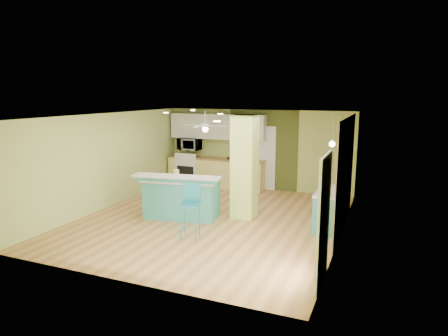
{
  "coord_description": "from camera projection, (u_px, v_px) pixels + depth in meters",
  "views": [
    {
      "loc": [
        3.83,
        -8.44,
        3.01
      ],
      "look_at": [
        0.15,
        0.4,
        1.21
      ],
      "focal_mm": 32.0,
      "sensor_mm": 36.0,
      "label": 1
    }
  ],
  "objects": [
    {
      "name": "floor",
      "position": [
        212.0,
        220.0,
        9.66
      ],
      "size": [
        6.0,
        7.0,
        0.01
      ],
      "primitive_type": "cube",
      "color": "#A56C39",
      "rests_on": "ground"
    },
    {
      "name": "ceiling",
      "position": [
        211.0,
        115.0,
        9.19
      ],
      "size": [
        6.0,
        7.0,
        0.01
      ],
      "primitive_type": "cube",
      "color": "white",
      "rests_on": "wall_back"
    },
    {
      "name": "wall_back",
      "position": [
        257.0,
        150.0,
        12.61
      ],
      "size": [
        6.0,
        0.01,
        2.5
      ],
      "primitive_type": "cube",
      "color": "#B5C167",
      "rests_on": "floor"
    },
    {
      "name": "wall_front",
      "position": [
        119.0,
        207.0,
        6.25
      ],
      "size": [
        6.0,
        0.01,
        2.5
      ],
      "primitive_type": "cube",
      "color": "#B5C167",
      "rests_on": "floor"
    },
    {
      "name": "wall_left",
      "position": [
        108.0,
        161.0,
        10.56
      ],
      "size": [
        0.01,
        7.0,
        2.5
      ],
      "primitive_type": "cube",
      "color": "#B5C167",
      "rests_on": "floor"
    },
    {
      "name": "wall_right",
      "position": [
        343.0,
        179.0,
        8.29
      ],
      "size": [
        0.01,
        7.0,
        2.5
      ],
      "primitive_type": "cube",
      "color": "#B5C167",
      "rests_on": "floor"
    },
    {
      "name": "wood_panel",
      "position": [
        345.0,
        174.0,
        8.84
      ],
      "size": [
        0.02,
        3.4,
        2.5
      ],
      "primitive_type": "cube",
      "color": "#84664B",
      "rests_on": "floor"
    },
    {
      "name": "olive_accent",
      "position": [
        263.0,
        150.0,
        12.52
      ],
      "size": [
        2.2,
        0.02,
        2.5
      ],
      "primitive_type": "cube",
      "color": "#474F1F",
      "rests_on": "floor"
    },
    {
      "name": "interior_door",
      "position": [
        263.0,
        158.0,
        12.54
      ],
      "size": [
        0.82,
        0.05,
        2.0
      ],
      "primitive_type": "cube",
      "color": "white",
      "rests_on": "floor"
    },
    {
      "name": "french_door",
      "position": [
        324.0,
        220.0,
        6.26
      ],
      "size": [
        0.04,
        1.08,
        2.1
      ],
      "primitive_type": "cube",
      "color": "silver",
      "rests_on": "floor"
    },
    {
      "name": "column",
      "position": [
        245.0,
        167.0,
        9.63
      ],
      "size": [
        0.55,
        0.55,
        2.5
      ],
      "primitive_type": "cube",
      "color": "#D0E56A",
      "rests_on": "floor"
    },
    {
      "name": "kitchen_run",
      "position": [
        216.0,
        172.0,
        12.96
      ],
      "size": [
        3.25,
        0.63,
        0.94
      ],
      "color": "#EADF7A",
      "rests_on": "floor"
    },
    {
      "name": "stove",
      "position": [
        190.0,
        171.0,
        13.32
      ],
      "size": [
        0.76,
        0.66,
        1.08
      ],
      "color": "white",
      "rests_on": "floor"
    },
    {
      "name": "upper_cabinets",
      "position": [
        217.0,
        127.0,
        12.8
      ],
      "size": [
        3.2,
        0.34,
        0.8
      ],
      "primitive_type": "cube",
      "color": "silver",
      "rests_on": "wall_back"
    },
    {
      "name": "microwave",
      "position": [
        189.0,
        144.0,
        13.16
      ],
      "size": [
        0.7,
        0.48,
        0.39
      ],
      "primitive_type": "imported",
      "color": "silver",
      "rests_on": "wall_back"
    },
    {
      "name": "ceiling_fan",
      "position": [
        205.0,
        126.0,
        11.5
      ],
      "size": [
        1.41,
        1.41,
        0.61
      ],
      "color": "silver",
      "rests_on": "ceiling"
    },
    {
      "name": "pendant_lamp",
      "position": [
        332.0,
        144.0,
        8.99
      ],
      "size": [
        0.14,
        0.14,
        0.69
      ],
      "color": "silver",
      "rests_on": "ceiling"
    },
    {
      "name": "wall_decor",
      "position": [
        346.0,
        159.0,
        8.98
      ],
      "size": [
        0.03,
        0.9,
        0.7
      ],
      "primitive_type": "cube",
      "color": "brown",
      "rests_on": "wood_panel"
    },
    {
      "name": "peninsula",
      "position": [
        182.0,
        197.0,
        9.77
      ],
      "size": [
        2.13,
        1.41,
        1.11
      ],
      "rotation": [
        0.0,
        0.0,
        0.17
      ],
      "color": "teal",
      "rests_on": "floor"
    },
    {
      "name": "bar_stool",
      "position": [
        191.0,
        202.0,
        8.35
      ],
      "size": [
        0.45,
        0.45,
        1.15
      ],
      "rotation": [
        0.0,
        0.0,
        0.21
      ],
      "color": "teal",
      "rests_on": "floor"
    },
    {
      "name": "side_counter",
      "position": [
        329.0,
        209.0,
        8.97
      ],
      "size": [
        0.58,
        1.35,
        0.87
      ],
      "color": "teal",
      "rests_on": "floor"
    },
    {
      "name": "fruit_bowl",
      "position": [
        231.0,
        158.0,
        12.6
      ],
      "size": [
        0.29,
        0.29,
        0.07
      ],
      "primitive_type": "imported",
      "rotation": [
        0.0,
        0.0,
        -0.01
      ],
      "color": "#3D2B19",
      "rests_on": "kitchen_run"
    },
    {
      "name": "canister",
      "position": [
        176.0,
        173.0,
        9.99
      ],
      "size": [
        0.14,
        0.14,
        0.16
      ],
      "primitive_type": "cylinder",
      "color": "gold",
      "rests_on": "peninsula"
    }
  ]
}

